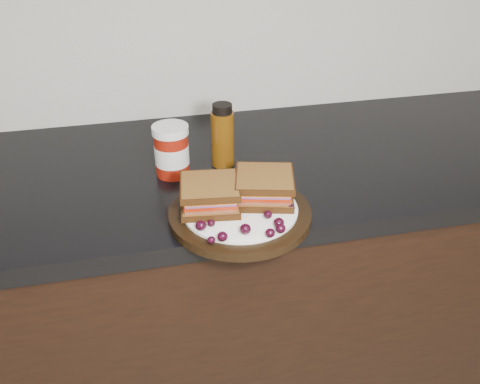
% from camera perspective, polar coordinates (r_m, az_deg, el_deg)
% --- Properties ---
extents(base_cabinets, '(3.96, 0.58, 0.86)m').
position_cam_1_polar(base_cabinets, '(1.54, 0.35, -12.39)').
color(base_cabinets, black).
rests_on(base_cabinets, ground_plane).
extents(countertop, '(3.98, 0.60, 0.04)m').
position_cam_1_polar(countertop, '(1.27, 0.42, 2.50)').
color(countertop, black).
rests_on(countertop, base_cabinets).
extents(plate, '(0.28, 0.28, 0.02)m').
position_cam_1_polar(plate, '(1.05, 0.00, -2.38)').
color(plate, black).
rests_on(plate, countertop).
extents(sandwich_left, '(0.13, 0.13, 0.05)m').
position_cam_1_polar(sandwich_left, '(1.04, -3.24, -0.29)').
color(sandwich_left, brown).
rests_on(sandwich_left, plate).
extents(sandwich_right, '(0.14, 0.14, 0.05)m').
position_cam_1_polar(sandwich_right, '(1.06, 2.63, 0.55)').
color(sandwich_right, brown).
rests_on(sandwich_right, plate).
extents(grape_0, '(0.02, 0.02, 0.02)m').
position_cam_1_polar(grape_0, '(0.98, -4.19, -3.58)').
color(grape_0, black).
rests_on(grape_0, plate).
extents(grape_1, '(0.01, 0.01, 0.01)m').
position_cam_1_polar(grape_1, '(0.99, -3.09, -3.32)').
color(grape_1, black).
rests_on(grape_1, plate).
extents(grape_2, '(0.01, 0.01, 0.01)m').
position_cam_1_polar(grape_2, '(0.94, -3.07, -5.12)').
color(grape_2, black).
rests_on(grape_2, plate).
extents(grape_3, '(0.02, 0.02, 0.02)m').
position_cam_1_polar(grape_3, '(0.95, -1.88, -4.77)').
color(grape_3, black).
rests_on(grape_3, plate).
extents(grape_4, '(0.02, 0.02, 0.02)m').
position_cam_1_polar(grape_4, '(0.97, 0.58, -3.96)').
color(grape_4, black).
rests_on(grape_4, plate).
extents(grape_5, '(0.02, 0.02, 0.01)m').
position_cam_1_polar(grape_5, '(0.97, 0.56, -4.00)').
color(grape_5, black).
rests_on(grape_5, plate).
extents(grape_6, '(0.02, 0.02, 0.02)m').
position_cam_1_polar(grape_6, '(0.96, 3.24, -4.38)').
color(grape_6, black).
rests_on(grape_6, plate).
extents(grape_7, '(0.02, 0.02, 0.02)m').
position_cam_1_polar(grape_7, '(0.97, 4.34, -3.88)').
color(grape_7, black).
rests_on(grape_7, plate).
extents(grape_8, '(0.02, 0.02, 0.02)m').
position_cam_1_polar(grape_8, '(0.98, 4.16, -3.29)').
color(grape_8, black).
rests_on(grape_8, plate).
extents(grape_9, '(0.02, 0.02, 0.02)m').
position_cam_1_polar(grape_9, '(1.01, 3.00, -2.42)').
color(grape_9, black).
rests_on(grape_9, plate).
extents(grape_10, '(0.02, 0.02, 0.02)m').
position_cam_1_polar(grape_10, '(1.03, 5.40, -1.70)').
color(grape_10, black).
rests_on(grape_10, plate).
extents(grape_11, '(0.02, 0.02, 0.01)m').
position_cam_1_polar(grape_11, '(1.03, 4.74, -1.57)').
color(grape_11, black).
rests_on(grape_11, plate).
extents(grape_12, '(0.02, 0.02, 0.02)m').
position_cam_1_polar(grape_12, '(1.05, 4.42, -1.06)').
color(grape_12, black).
rests_on(grape_12, plate).
extents(grape_13, '(0.02, 0.02, 0.02)m').
position_cam_1_polar(grape_13, '(1.08, 3.81, 0.07)').
color(grape_13, black).
rests_on(grape_13, plate).
extents(grape_14, '(0.01, 0.01, 0.01)m').
position_cam_1_polar(grape_14, '(1.09, 2.11, 0.27)').
color(grape_14, black).
rests_on(grape_14, plate).
extents(grape_15, '(0.02, 0.02, 0.02)m').
position_cam_1_polar(grape_15, '(1.06, -2.36, -0.34)').
color(grape_15, black).
rests_on(grape_15, plate).
extents(grape_16, '(0.02, 0.02, 0.02)m').
position_cam_1_polar(grape_16, '(1.06, -4.02, -0.52)').
color(grape_16, black).
rests_on(grape_16, plate).
extents(grape_17, '(0.02, 0.02, 0.02)m').
position_cam_1_polar(grape_17, '(1.05, -4.04, -0.92)').
color(grape_17, black).
rests_on(grape_17, plate).
extents(grape_18, '(0.02, 0.02, 0.02)m').
position_cam_1_polar(grape_18, '(1.03, -4.52, -1.76)').
color(grape_18, black).
rests_on(grape_18, plate).
extents(grape_19, '(0.02, 0.02, 0.02)m').
position_cam_1_polar(grape_19, '(1.02, -5.29, -2.03)').
color(grape_19, black).
rests_on(grape_19, plate).
extents(grape_20, '(0.02, 0.02, 0.02)m').
position_cam_1_polar(grape_20, '(1.05, -2.19, -1.05)').
color(grape_20, black).
rests_on(grape_20, plate).
extents(grape_21, '(0.01, 0.01, 0.01)m').
position_cam_1_polar(grape_21, '(1.05, -3.10, -1.03)').
color(grape_21, black).
rests_on(grape_21, plate).
extents(grape_22, '(0.02, 0.02, 0.01)m').
position_cam_1_polar(grape_22, '(1.03, -3.69, -1.65)').
color(grape_22, black).
rests_on(grape_22, plate).
extents(condiment_jar, '(0.10, 0.10, 0.12)m').
position_cam_1_polar(condiment_jar, '(1.19, -7.31, 4.41)').
color(condiment_jar, maroon).
rests_on(condiment_jar, countertop).
extents(oil_bottle, '(0.07, 0.07, 0.15)m').
position_cam_1_polar(oil_bottle, '(1.22, -1.87, 6.11)').
color(oil_bottle, '#542F08').
rests_on(oil_bottle, countertop).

